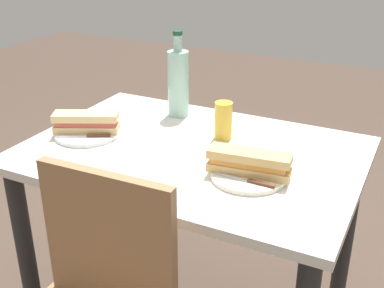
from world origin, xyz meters
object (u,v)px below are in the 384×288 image
(baguette_sandwich_far, at_px, (249,162))
(beer_glass, at_px, (223,121))
(knife_near, at_px, (87,136))
(dining_table, at_px, (192,182))
(knife_far, at_px, (248,181))
(plate_far, at_px, (248,175))
(baguette_sandwich_near, at_px, (86,122))
(plate_near, at_px, (87,133))
(water_bottle, at_px, (178,82))

(baguette_sandwich_far, relative_size, beer_glass, 1.90)
(knife_near, bearing_deg, dining_table, -164.23)
(dining_table, xyz_separation_m, knife_far, (-0.25, 0.15, 0.14))
(baguette_sandwich_far, bearing_deg, plate_far, 180.00)
(baguette_sandwich_near, bearing_deg, knife_near, 128.55)
(plate_near, distance_m, baguette_sandwich_near, 0.04)
(plate_near, distance_m, water_bottle, 0.39)
(dining_table, height_order, baguette_sandwich_far, baguette_sandwich_far)
(baguette_sandwich_near, bearing_deg, beer_glass, -156.57)
(beer_glass, bearing_deg, knife_near, 29.56)
(water_bottle, bearing_deg, baguette_sandwich_near, 58.68)
(dining_table, relative_size, plate_near, 4.80)
(water_bottle, height_order, beer_glass, water_bottle)
(plate_far, relative_size, knife_far, 1.25)
(plate_near, relative_size, baguette_sandwich_near, 0.98)
(plate_near, relative_size, beer_glass, 1.73)
(dining_table, xyz_separation_m, plate_near, (0.38, 0.06, 0.13))
(dining_table, relative_size, baguette_sandwich_near, 4.71)
(plate_near, distance_m, knife_near, 0.05)
(plate_far, xyz_separation_m, baguette_sandwich_far, (0.00, 0.00, 0.04))
(water_bottle, bearing_deg, beer_glass, 151.91)
(dining_table, distance_m, water_bottle, 0.41)
(knife_far, distance_m, water_bottle, 0.61)
(plate_near, distance_m, plate_far, 0.61)
(baguette_sandwich_near, bearing_deg, knife_far, 171.92)
(knife_near, bearing_deg, plate_far, -179.89)
(knife_near, bearing_deg, baguette_sandwich_near, -51.45)
(baguette_sandwich_near, relative_size, plate_far, 1.02)
(plate_near, height_order, plate_far, same)
(baguette_sandwich_near, xyz_separation_m, baguette_sandwich_far, (-0.61, 0.04, 0.00))
(plate_far, bearing_deg, dining_table, -22.64)
(knife_far, distance_m, beer_glass, 0.34)
(water_bottle, bearing_deg, dining_table, 125.90)
(baguette_sandwich_near, bearing_deg, plate_far, 176.37)
(knife_far, bearing_deg, beer_glass, -54.72)
(baguette_sandwich_near, distance_m, baguette_sandwich_far, 0.61)
(dining_table, bearing_deg, baguette_sandwich_far, 157.36)
(knife_far, bearing_deg, plate_far, -70.90)
(baguette_sandwich_far, relative_size, water_bottle, 0.76)
(knife_far, bearing_deg, baguette_sandwich_far, -70.90)
(dining_table, bearing_deg, knife_near, 15.77)
(baguette_sandwich_far, height_order, water_bottle, water_bottle)
(baguette_sandwich_near, xyz_separation_m, water_bottle, (-0.19, -0.32, 0.08))
(knife_near, bearing_deg, knife_far, 175.27)
(dining_table, height_order, water_bottle, water_bottle)
(beer_glass, bearing_deg, plate_near, 23.43)
(dining_table, height_order, knife_far, knife_far)
(plate_near, height_order, baguette_sandwich_near, baguette_sandwich_near)
(baguette_sandwich_far, distance_m, beer_glass, 0.29)
(plate_near, bearing_deg, water_bottle, -121.32)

